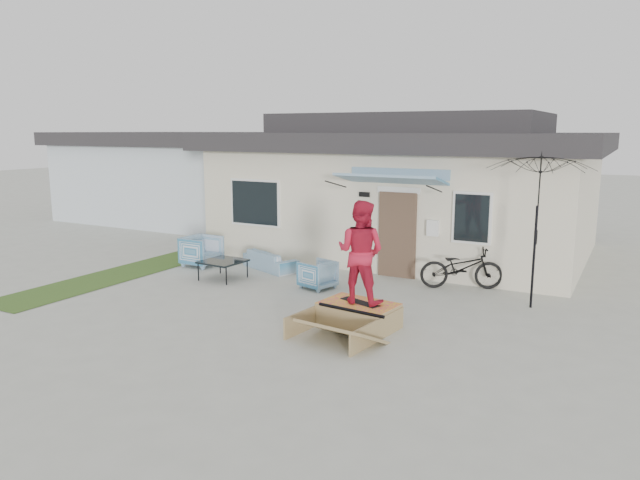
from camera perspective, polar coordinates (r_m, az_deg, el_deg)
The scene contains 13 objects.
ground at distance 11.38m, azimuth -5.73°, elevation -7.78°, with size 90.00×90.00×0.00m, color #AFB1A4.
grass_strip at distance 16.12m, azimuth -17.08°, elevation -2.70°, with size 1.40×8.00×0.01m, color #355620.
house at distance 18.04m, azimuth 8.67°, elevation 5.25°, with size 10.80×8.49×4.10m.
neighbor_house at distance 25.24m, azimuth -12.77°, elevation 6.23°, with size 8.60×7.60×3.50m.
loveseat at distance 15.40m, azimuth -4.79°, elevation -1.64°, with size 1.68×0.49×0.65m, color teal.
armchair_left at distance 16.02m, azimuth -11.38°, elevation -0.90°, with size 0.87×0.81×0.89m, color teal.
armchair_right at distance 13.50m, azimuth -0.25°, elevation -3.22°, with size 0.69×0.65×0.71m, color teal.
coffee_table at distance 14.55m, azimuth -9.35°, elevation -2.85°, with size 0.94×0.94×0.46m, color black.
bicycle at distance 13.82m, azimuth 13.52°, elevation -2.17°, with size 0.65×1.87×1.19m, color black.
patio_umbrella at distance 12.52m, azimuth 20.16°, elevation 1.54°, with size 2.32×2.18×2.20m.
skate_ramp at distance 10.94m, azimuth 3.74°, elevation -7.27°, with size 1.34×1.79×0.45m, color olive, non-canonical shape.
skateboard at distance 10.91m, azimuth 3.88°, elevation -5.96°, with size 0.84×0.21×0.05m, color black.
skater at distance 10.67m, azimuth 3.94°, elevation -0.98°, with size 0.92×0.71×1.88m, color red.
Camera 1 is at (6.14, -8.89, 3.57)m, focal length 33.12 mm.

